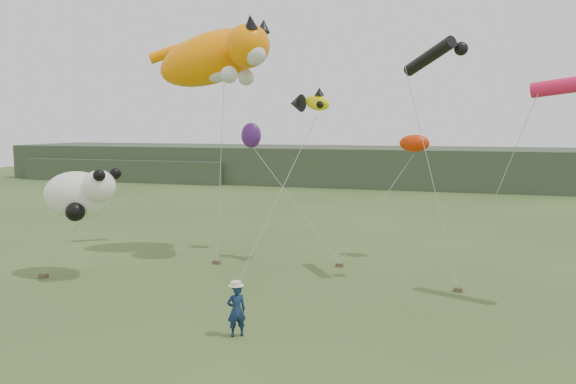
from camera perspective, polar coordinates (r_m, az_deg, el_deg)
name	(u,v)px	position (r m, az deg, el deg)	size (l,w,h in m)	color
ground	(243,321)	(19.22, -4.60, -12.91)	(120.00, 120.00, 0.00)	#385123
headland	(363,166)	(62.46, 7.64, 2.61)	(90.00, 13.00, 4.00)	#2D3D28
festival_attendant	(236,310)	(17.67, -5.26, -11.89)	(0.60, 0.39, 1.64)	#132549
sandbag_anchors	(256,275)	(24.42, -3.23, -8.37)	(17.29, 5.72, 0.17)	brown
cat_kite	(220,56)	(28.17, -6.88, 13.56)	(7.26, 4.43, 3.99)	#FF8400
fish_kite	(310,102)	(26.23, 2.20, 9.09)	(2.30, 1.49, 1.15)	yellow
tube_kites	(516,70)	(22.91, 22.13, 11.43)	(7.97, 4.12, 2.48)	black
panda_kite	(80,194)	(25.33, -20.34, -0.21)	(3.57, 2.31, 2.22)	white
misc_kites	(332,139)	(27.86, 4.47, 5.37)	(9.35, 1.29, 1.40)	red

